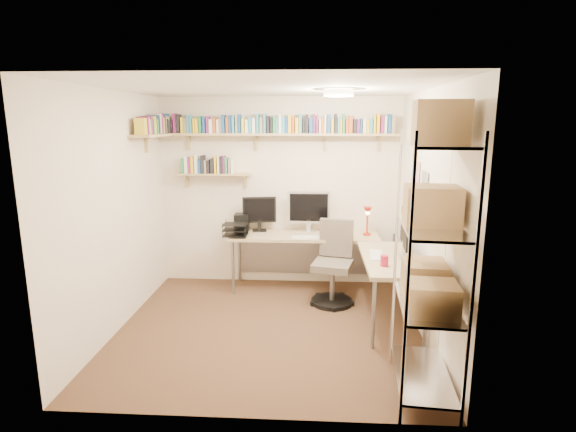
% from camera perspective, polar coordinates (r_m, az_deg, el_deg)
% --- Properties ---
extents(ground, '(3.20, 3.20, 0.00)m').
position_cam_1_polar(ground, '(4.98, -2.42, -14.07)').
color(ground, '#472C1E').
rests_on(ground, ground).
extents(room_shell, '(3.24, 3.04, 2.52)m').
position_cam_1_polar(room_shell, '(4.53, -2.53, 3.86)').
color(room_shell, beige).
rests_on(room_shell, ground).
extents(wall_shelves, '(3.12, 1.09, 0.80)m').
position_cam_1_polar(wall_shelves, '(5.83, -5.52, 10.31)').
color(wall_shelves, tan).
rests_on(wall_shelves, ground).
extents(corner_desk, '(2.29, 1.93, 1.29)m').
position_cam_1_polar(corner_desk, '(5.61, 3.48, -3.05)').
color(corner_desk, tan).
rests_on(corner_desk, ground).
extents(office_chair, '(0.55, 0.56, 1.01)m').
position_cam_1_polar(office_chair, '(5.53, 5.79, -6.68)').
color(office_chair, black).
rests_on(office_chair, ground).
extents(wire_rack, '(0.53, 0.95, 2.33)m').
position_cam_1_polar(wire_rack, '(3.58, 17.75, -1.97)').
color(wire_rack, silver).
rests_on(wire_rack, ground).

